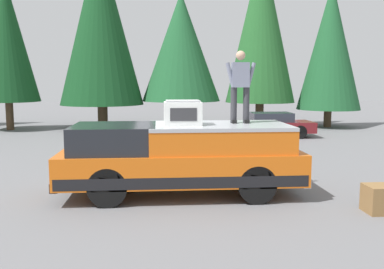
{
  "coord_description": "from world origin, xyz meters",
  "views": [
    {
      "loc": [
        -10.31,
        -0.18,
        2.64
      ],
      "look_at": [
        0.01,
        -1.0,
        1.35
      ],
      "focal_mm": 40.27,
      "sensor_mm": 36.0,
      "label": 1
    }
  ],
  "objects": [
    {
      "name": "conifer_center_right",
      "position": [
        14.19,
        2.92,
        5.8
      ],
      "size": [
        4.6,
        4.6,
        10.31
      ],
      "color": "#4C3826",
      "rests_on": "ground"
    },
    {
      "name": "conifer_right",
      "position": [
        13.66,
        7.83,
        4.97
      ],
      "size": [
        3.32,
        3.32,
        8.45
      ],
      "color": "#4C3826",
      "rests_on": "ground"
    },
    {
      "name": "pickup_truck",
      "position": [
        -0.49,
        -0.71,
        0.87
      ],
      "size": [
        2.01,
        5.54,
        1.65
      ],
      "color": "orange",
      "rests_on": "ground"
    },
    {
      "name": "conifer_left",
      "position": [
        14.21,
        -6.06,
        5.78
      ],
      "size": [
        3.95,
        3.95,
        10.17
      ],
      "color": "#4C3826",
      "rests_on": "ground"
    },
    {
      "name": "parked_car_maroon",
      "position": [
        9.51,
        -5.41,
        0.58
      ],
      "size": [
        1.64,
        4.1,
        1.16
      ],
      "color": "maroon",
      "rests_on": "ground"
    },
    {
      "name": "compressor_unit",
      "position": [
        -0.6,
        -0.74,
        1.93
      ],
      "size": [
        0.65,
        0.84,
        0.56
      ],
      "color": "silver",
      "rests_on": "pickup_truck"
    },
    {
      "name": "person_on_truck_bed",
      "position": [
        -0.27,
        -2.11,
        2.55
      ],
      "size": [
        0.29,
        0.72,
        1.69
      ],
      "color": "#333338",
      "rests_on": "pickup_truck"
    },
    {
      "name": "wooden_crate",
      "position": [
        -2.2,
        -4.61,
        0.28
      ],
      "size": [
        0.56,
        0.56,
        0.56
      ],
      "primitive_type": "cube",
      "color": "olive",
      "rests_on": "ground"
    },
    {
      "name": "conifer_center_left",
      "position": [
        14.36,
        -1.52,
        4.53
      ],
      "size": [
        4.43,
        4.43,
        7.58
      ],
      "color": "#4C3826",
      "rests_on": "ground"
    },
    {
      "name": "conifer_far_left",
      "position": [
        13.69,
        -9.93,
        4.58
      ],
      "size": [
        3.56,
        3.56,
        8.16
      ],
      "color": "#4C3826",
      "rests_on": "ground"
    },
    {
      "name": "ground_plane",
      "position": [
        0.0,
        0.0,
        0.0
      ],
      "size": [
        90.0,
        90.0,
        0.0
      ],
      "primitive_type": "plane",
      "color": "slate"
    }
  ]
}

